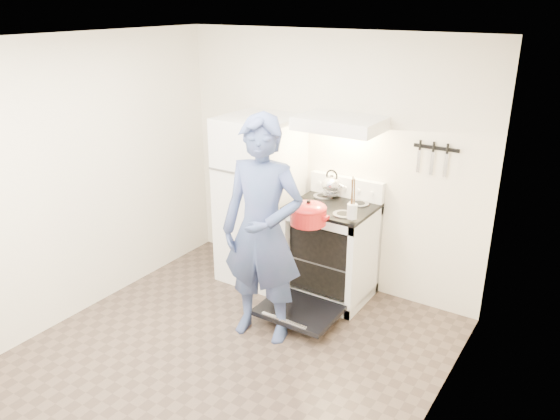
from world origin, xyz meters
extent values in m
plane|color=brown|center=(0.00, 0.00, 0.00)|extent=(3.60, 3.60, 0.00)
cube|color=silver|center=(0.00, 1.80, 1.25)|extent=(3.20, 0.02, 2.50)
cube|color=white|center=(-0.58, 1.45, 0.85)|extent=(0.70, 0.70, 1.70)
cube|color=white|center=(0.23, 1.48, 0.46)|extent=(0.76, 0.65, 0.92)
cube|color=black|center=(0.23, 1.48, 0.94)|extent=(0.76, 0.65, 0.03)
cube|color=white|center=(0.23, 1.76, 1.05)|extent=(0.76, 0.07, 0.20)
cube|color=black|center=(0.23, 0.88, 0.12)|extent=(0.70, 0.54, 0.04)
cube|color=slate|center=(0.23, 1.48, 0.44)|extent=(0.60, 0.52, 0.01)
cube|color=white|center=(0.23, 1.55, 1.71)|extent=(0.76, 0.50, 0.12)
cube|color=black|center=(1.05, 1.79, 1.55)|extent=(0.40, 0.02, 0.03)
cylinder|color=olive|center=(0.19, 1.43, 0.45)|extent=(0.32, 0.32, 0.02)
cylinder|color=silver|center=(0.55, 1.22, 1.05)|extent=(0.11, 0.11, 0.13)
imported|color=navy|center=(0.05, 0.58, 0.97)|extent=(0.78, 0.58, 1.94)
camera|label=1|loc=(2.39, -2.79, 2.76)|focal=35.00mm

